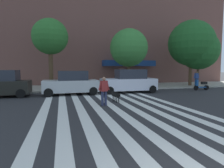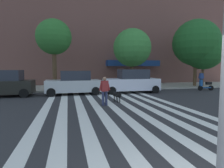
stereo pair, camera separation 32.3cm
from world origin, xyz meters
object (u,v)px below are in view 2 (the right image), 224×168
object	(u,v)px
street_tree_middle	(132,48)
pedestrian_bystander	(201,78)
parked_scooter	(206,86)
parked_car_third_in_line	(131,82)
street_tree_furthest	(204,50)
street_tree_nearest	(54,37)
street_tree_further	(196,43)
parked_car_behind_first	(74,83)
pedestrian_dog_walker	(105,89)
dog_on_leash	(117,95)
parked_car_near_curb	(3,84)

from	to	relation	value
street_tree_middle	pedestrian_bystander	size ratio (longest dim) A/B	3.66
street_tree_middle	pedestrian_bystander	xyz separation A→B (m)	(8.03, -0.38, -3.13)
parked_scooter	street_tree_middle	bearing A→B (deg)	153.64
parked_car_third_in_line	street_tree_middle	world-z (taller)	street_tree_middle
parked_scooter	street_tree_furthest	size ratio (longest dim) A/B	0.26
street_tree_nearest	street_tree_further	size ratio (longest dim) A/B	0.89
parked_car_third_in_line	street_tree_nearest	world-z (taller)	street_tree_nearest
parked_car_behind_first	pedestrian_dog_walker	world-z (taller)	parked_car_behind_first
parked_car_behind_first	street_tree_nearest	world-z (taller)	street_tree_nearest
street_tree_nearest	street_tree_middle	distance (m)	7.74
pedestrian_dog_walker	pedestrian_bystander	bearing A→B (deg)	31.26
street_tree_middle	dog_on_leash	size ratio (longest dim) A/B	5.79
parked_car_third_in_line	street_tree_further	size ratio (longest dim) A/B	0.65
street_tree_middle	street_tree_further	world-z (taller)	street_tree_further
parked_car_third_in_line	dog_on_leash	size ratio (longest dim) A/B	4.58
street_tree_furthest	pedestrian_bystander	world-z (taller)	street_tree_furthest
parked_car_behind_first	street_tree_further	world-z (taller)	street_tree_further
street_tree_nearest	pedestrian_dog_walker	distance (m)	9.76
street_tree_nearest	street_tree_middle	size ratio (longest dim) A/B	1.09
parked_car_behind_first	pedestrian_dog_walker	size ratio (longest dim) A/B	2.67
parked_car_third_in_line	parked_car_near_curb	bearing A→B (deg)	-180.00
pedestrian_dog_walker	dog_on_leash	distance (m)	1.39
parked_car_near_curb	pedestrian_dog_walker	bearing A→B (deg)	-36.58
parked_scooter	pedestrian_bystander	distance (m)	3.29
street_tree_middle	street_tree_furthest	xyz separation A→B (m)	(8.35, -0.21, -0.03)
street_tree_further	pedestrian_bystander	world-z (taller)	street_tree_further
parked_car_third_in_line	street_tree_furthest	xyz separation A→B (m)	(9.41, 2.72, 3.21)
street_tree_middle	parked_scooter	bearing A→B (deg)	-26.36
street_tree_middle	parked_car_behind_first	bearing A→B (deg)	-154.04
street_tree_nearest	street_tree_furthest	world-z (taller)	street_tree_nearest
parked_car_near_curb	pedestrian_bystander	bearing A→B (deg)	7.54
pedestrian_dog_walker	parked_car_third_in_line	bearing A→B (deg)	56.19
parked_car_near_curb	parked_car_behind_first	distance (m)	5.19
street_tree_nearest	street_tree_furthest	distance (m)	16.06
dog_on_leash	street_tree_middle	bearing A→B (deg)	63.69
parked_car_behind_first	street_tree_middle	distance (m)	7.45
parked_car_near_curb	parked_car_third_in_line	xyz separation A→B (m)	(10.13, 0.00, 0.01)
street_tree_middle	pedestrian_bystander	bearing A→B (deg)	-2.74
parked_car_near_curb	parked_scooter	distance (m)	17.55
parked_scooter	pedestrian_bystander	size ratio (longest dim) A/B	1.00
parked_car_near_curb	street_tree_middle	size ratio (longest dim) A/B	0.73
dog_on_leash	street_tree_further	bearing A→B (deg)	32.83
parked_car_near_curb	pedestrian_dog_walker	size ratio (longest dim) A/B	2.67
street_tree_nearest	parked_car_third_in_line	bearing A→B (deg)	-25.91
parked_car_near_curb	street_tree_furthest	bearing A→B (deg)	7.93
street_tree_middle	pedestrian_bystander	world-z (taller)	street_tree_middle
parked_car_third_in_line	street_tree_middle	distance (m)	4.50
street_tree_furthest	street_tree_middle	bearing A→B (deg)	178.59
street_tree_nearest	parked_car_near_curb	bearing A→B (deg)	-137.49
pedestrian_dog_walker	street_tree_nearest	bearing A→B (deg)	111.57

